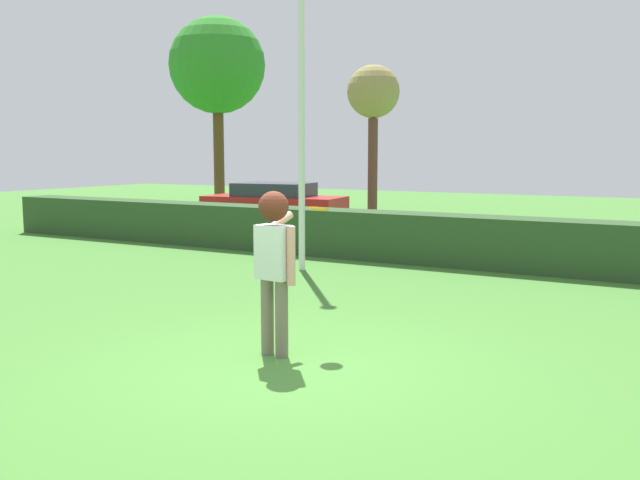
{
  "coord_description": "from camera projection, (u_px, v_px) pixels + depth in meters",
  "views": [
    {
      "loc": [
        3.71,
        -5.87,
        2.2
      ],
      "look_at": [
        -0.33,
        1.31,
        1.15
      ],
      "focal_mm": 39.36,
      "sensor_mm": 36.0,
      "label": 1
    }
  ],
  "objects": [
    {
      "name": "person",
      "position": [
        275.0,
        253.0,
        7.45
      ],
      "size": [
        0.56,
        0.78,
        1.78
      ],
      "color": "#706656",
      "rests_on": "ground"
    },
    {
      "name": "frisbee",
      "position": [
        318.0,
        209.0,
        7.94
      ],
      "size": [
        0.23,
        0.23,
        0.07
      ],
      "color": "orange"
    },
    {
      "name": "parked_car_red",
      "position": [
        274.0,
        201.0,
        21.1
      ],
      "size": [
        4.38,
        2.22,
        1.25
      ],
      "color": "#B21E1E",
      "rests_on": "ground"
    },
    {
      "name": "birch_tree",
      "position": [
        217.0,
        66.0,
        27.99
      ],
      "size": [
        3.84,
        3.84,
        7.52
      ],
      "color": "brown",
      "rests_on": "ground"
    },
    {
      "name": "oak_tree",
      "position": [
        373.0,
        97.0,
        21.82
      ],
      "size": [
        1.64,
        1.64,
        4.86
      ],
      "color": "brown",
      "rests_on": "ground"
    },
    {
      "name": "lamppost",
      "position": [
        301.0,
        108.0,
        12.68
      ],
      "size": [
        0.24,
        0.24,
        5.33
      ],
      "color": "silver",
      "rests_on": "ground"
    },
    {
      "name": "ground_plane",
      "position": [
        285.0,
        368.0,
        7.16
      ],
      "size": [
        60.0,
        60.0,
        0.0
      ],
      "primitive_type": "plane",
      "color": "#427B30"
    },
    {
      "name": "hedge_row",
      "position": [
        486.0,
        242.0,
        13.26
      ],
      "size": [
        25.21,
        0.9,
        0.97
      ],
      "primitive_type": "cube",
      "color": "#2B4925",
      "rests_on": "ground"
    }
  ]
}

